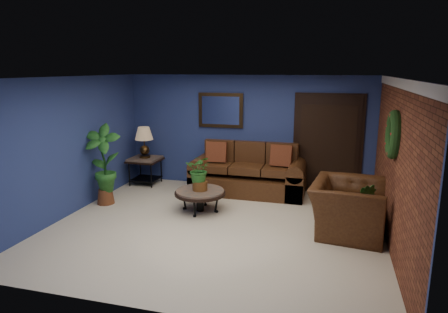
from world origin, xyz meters
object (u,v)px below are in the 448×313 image
(side_chair, at_px, (255,169))
(table_lamp, at_px, (144,139))
(armchair, at_px, (348,208))
(coffee_table, at_px, (200,193))
(sofa, at_px, (249,176))
(end_table, at_px, (145,164))

(side_chair, bearing_deg, table_lamp, -178.33)
(side_chair, bearing_deg, armchair, -42.76)
(coffee_table, xyz_separation_m, armchair, (2.65, -0.31, 0.07))
(sofa, relative_size, armchair, 1.85)
(end_table, relative_size, side_chair, 0.74)
(table_lamp, height_order, armchair, table_lamp)
(sofa, height_order, table_lamp, table_lamp)
(table_lamp, relative_size, armchair, 0.53)
(sofa, distance_m, end_table, 2.44)
(coffee_table, bearing_deg, table_lamp, 142.52)
(end_table, distance_m, side_chair, 2.56)
(side_chair, xyz_separation_m, armchair, (1.89, -1.76, -0.10))
(end_table, bearing_deg, coffee_table, -37.48)
(end_table, height_order, table_lamp, table_lamp)
(side_chair, height_order, armchair, side_chair)
(table_lamp, xyz_separation_m, armchair, (4.45, -1.69, -0.65))
(sofa, xyz_separation_m, side_chair, (0.12, 0.03, 0.17))
(sofa, height_order, armchair, sofa)
(coffee_table, relative_size, armchair, 0.73)
(coffee_table, xyz_separation_m, side_chair, (0.76, 1.45, 0.17))
(coffee_table, xyz_separation_m, table_lamp, (-1.80, 1.38, 0.72))
(coffee_table, xyz_separation_m, end_table, (-1.80, 1.38, 0.13))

